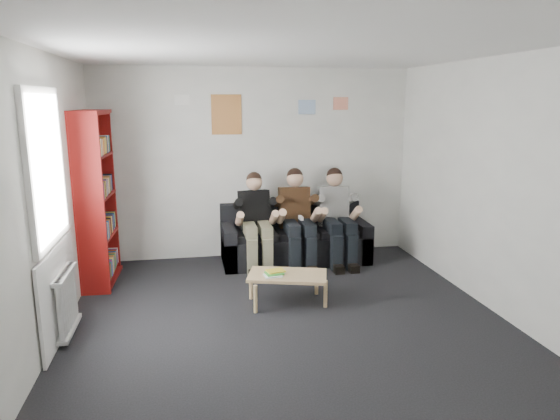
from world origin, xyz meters
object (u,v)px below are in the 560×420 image
coffee_table (287,277)px  person_left (256,222)px  bookshelf (97,199)px  person_right (337,217)px  sofa (294,241)px  person_middle (297,219)px

coffee_table → person_left: 1.37m
bookshelf → person_right: (3.13, 0.21, -0.42)m
sofa → person_right: person_right is taller
sofa → coffee_table: 1.57m
sofa → coffee_table: bearing=-104.9°
person_middle → person_right: 0.57m
coffee_table → person_right: 1.68m
person_left → sofa: bearing=11.7°
person_middle → person_right: size_ratio=1.01×
sofa → bookshelf: (-2.56, -0.40, 0.78)m
coffee_table → person_left: person_left is taller
bookshelf → coffee_table: 2.54m
person_left → person_middle: 0.57m
bookshelf → coffee_table: bearing=-24.7°
coffee_table → bookshelf: bearing=152.6°
sofa → person_left: 0.70m
person_left → bookshelf: bearing=178.9°
sofa → person_right: (0.57, -0.20, 0.36)m
sofa → person_left: bearing=-161.3°
bookshelf → person_right: 3.16m
person_left → person_right: (1.14, -0.00, 0.01)m
bookshelf → person_middle: (2.56, 0.20, -0.41)m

